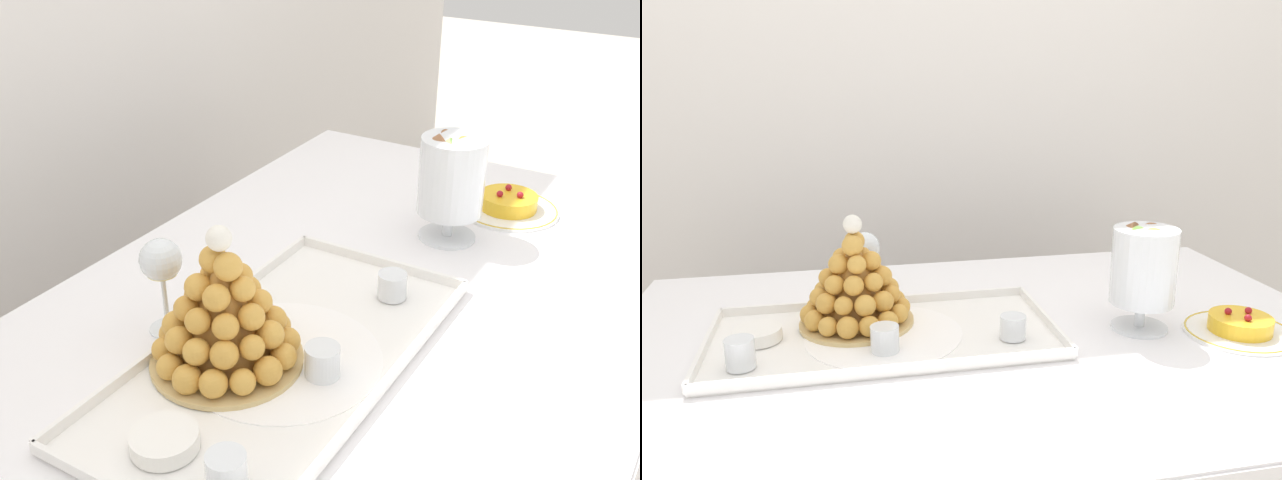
{
  "view_description": "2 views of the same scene",
  "coord_description": "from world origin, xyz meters",
  "views": [
    {
      "loc": [
        -0.97,
        -0.51,
        1.47
      ],
      "look_at": [
        -0.13,
        -0.01,
        0.95
      ],
      "focal_mm": 42.35,
      "sensor_mm": 36.0,
      "label": 1
    },
    {
      "loc": [
        -0.28,
        -1.09,
        1.27
      ],
      "look_at": [
        -0.06,
        -0.05,
        0.98
      ],
      "focal_mm": 34.18,
      "sensor_mm": 36.0,
      "label": 2
    }
  ],
  "objects": [
    {
      "name": "croquembouche",
      "position": [
        -0.25,
        0.08,
        0.86
      ],
      "size": [
        0.23,
        0.23,
        0.23
      ],
      "color": "tan",
      "rests_on": "serving_tray"
    },
    {
      "name": "creme_brulee_ramekin",
      "position": [
        -0.44,
        0.04,
        0.79
      ],
      "size": [
        0.09,
        0.09,
        0.02
      ],
      "color": "white",
      "rests_on": "serving_tray"
    },
    {
      "name": "dessert_cup_centre",
      "position": [
        0.04,
        -0.05,
        0.8
      ],
      "size": [
        0.05,
        0.05,
        0.05
      ],
      "color": "silver",
      "rests_on": "serving_tray"
    },
    {
      "name": "serving_tray",
      "position": [
        -0.2,
        0.02,
        0.78
      ],
      "size": [
        0.67,
        0.34,
        0.02
      ],
      "color": "white",
      "rests_on": "buffet_table"
    },
    {
      "name": "dessert_cup_mid_left",
      "position": [
        -0.21,
        -0.06,
        0.8
      ],
      "size": [
        0.05,
        0.05,
        0.05
      ],
      "color": "silver",
      "rests_on": "serving_tray"
    },
    {
      "name": "fruit_tart_plate",
      "position": [
        0.49,
        -0.1,
        0.78
      ],
      "size": [
        0.22,
        0.22,
        0.05
      ],
      "color": "white",
      "rests_on": "buffet_table"
    },
    {
      "name": "dessert_cup_left",
      "position": [
        -0.46,
        -0.07,
        0.8
      ],
      "size": [
        0.05,
        0.05,
        0.05
      ],
      "color": "silver",
      "rests_on": "serving_tray"
    },
    {
      "name": "wine_glass",
      "position": [
        -0.22,
        0.22,
        0.89
      ],
      "size": [
        0.07,
        0.07,
        0.16
      ],
      "color": "silver",
      "rests_on": "buffet_table"
    },
    {
      "name": "buffet_table",
      "position": [
        0.0,
        0.0,
        0.66
      ],
      "size": [
        1.48,
        0.98,
        0.77
      ],
      "color": "brown",
      "rests_on": "ground_plane"
    },
    {
      "name": "macaron_goblet",
      "position": [
        0.31,
        -0.04,
        0.9
      ],
      "size": [
        0.13,
        0.13,
        0.22
      ],
      "color": "white",
      "rests_on": "buffet_table"
    }
  ]
}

